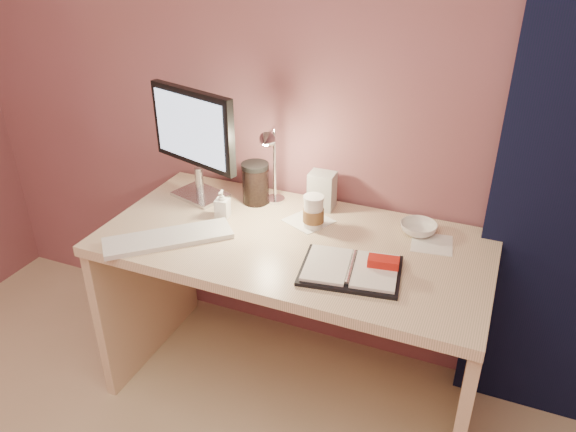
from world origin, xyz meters
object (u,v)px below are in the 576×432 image
at_px(lotion_bottle, 222,204).
at_px(desk_lamp, 261,160).
at_px(product_box, 322,191).
at_px(desk, 300,280).
at_px(keyboard, 168,238).
at_px(planner, 354,269).
at_px(monitor, 195,135).
at_px(bowl, 418,228).
at_px(coffee_cup, 313,213).
at_px(dark_jar, 256,185).

distance_m(lotion_bottle, desk_lamp, 0.23).
bearing_deg(product_box, desk, -94.29).
bearing_deg(keyboard, planner, -37.07).
bearing_deg(desk, monitor, 168.85).
height_order(lotion_bottle, desk_lamp, desk_lamp).
height_order(monitor, desk_lamp, monitor).
xyz_separation_m(keyboard, planner, (0.67, 0.06, 0.00)).
xyz_separation_m(desk, desk_lamp, (-0.20, 0.09, 0.44)).
height_order(bowl, desk_lamp, desk_lamp).
distance_m(planner, coffee_cup, 0.33).
bearing_deg(desk, lotion_bottle, -175.67).
xyz_separation_m(keyboard, dark_jar, (0.16, 0.40, 0.07)).
bearing_deg(desk_lamp, planner, -43.05).
xyz_separation_m(desk, lotion_bottle, (-0.31, -0.02, 0.28)).
relative_size(keyboard, desk_lamp, 1.34).
xyz_separation_m(planner, coffee_cup, (-0.23, 0.23, 0.05)).
bearing_deg(product_box, planner, -58.48).
distance_m(monitor, coffee_cup, 0.57).
bearing_deg(keyboard, product_box, 4.61).
bearing_deg(planner, monitor, 150.24).
relative_size(lotion_bottle, product_box, 0.75).
bearing_deg(bowl, coffee_cup, -164.68).
bearing_deg(product_box, coffee_cup, -82.72).
xyz_separation_m(desk, product_box, (0.01, 0.20, 0.30)).
height_order(coffee_cup, desk_lamp, desk_lamp).
bearing_deg(desk, planner, -36.37).
height_order(coffee_cup, bowl, coffee_cup).
relative_size(monitor, dark_jar, 3.01).
relative_size(coffee_cup, product_box, 0.85).
bearing_deg(coffee_cup, desk, -131.77).
distance_m(monitor, desk_lamp, 0.29).
xyz_separation_m(monitor, keyboard, (0.08, -0.35, -0.26)).
distance_m(dark_jar, desk_lamp, 0.15).
height_order(planner, desk_lamp, desk_lamp).
distance_m(lotion_bottle, product_box, 0.39).
relative_size(keyboard, product_box, 3.02).
distance_m(desk, keyboard, 0.54).
relative_size(planner, product_box, 2.37).
height_order(planner, bowl, planner).
height_order(dark_jar, product_box, same).
height_order(desk, desk_lamp, desk_lamp).
bearing_deg(planner, desk, 134.96).
distance_m(dark_jar, product_box, 0.27).
relative_size(keyboard, dark_jar, 3.01).
xyz_separation_m(bowl, dark_jar, (-0.66, 0.00, 0.05)).
distance_m(keyboard, dark_jar, 0.43).
height_order(monitor, lotion_bottle, monitor).
xyz_separation_m(dark_jar, desk_lamp, (0.05, -0.05, 0.14)).
height_order(coffee_cup, lotion_bottle, coffee_cup).
relative_size(bowl, lotion_bottle, 1.18).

